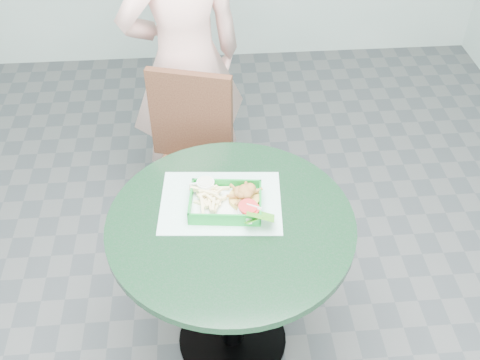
{
  "coord_description": "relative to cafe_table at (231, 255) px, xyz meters",
  "views": [
    {
      "loc": [
        -0.08,
        -1.36,
        2.21
      ],
      "look_at": [
        0.04,
        0.1,
        0.87
      ],
      "focal_mm": 42.0,
      "sensor_mm": 36.0,
      "label": 1
    }
  ],
  "objects": [
    {
      "name": "cafe_table",
      "position": [
        0.0,
        0.0,
        0.0
      ],
      "size": [
        0.89,
        0.89,
        0.75
      ],
      "color": "black",
      "rests_on": "floor"
    },
    {
      "name": "food_basket",
      "position": [
        -0.01,
        0.07,
        0.19
      ],
      "size": [
        0.26,
        0.19,
        0.05
      ],
      "rotation": [
        0.0,
        0.0,
        -0.11
      ],
      "color": "#0E902C",
      "rests_on": "placemat"
    },
    {
      "name": "dining_chair",
      "position": [
        -0.13,
        0.64,
        -0.05
      ],
      "size": [
        0.39,
        0.39,
        0.93
      ],
      "rotation": [
        0.0,
        0.0,
        -0.28
      ],
      "color": "#49281D",
      "rests_on": "floor"
    },
    {
      "name": "floor",
      "position": [
        0.0,
        0.0,
        -0.58
      ],
      "size": [
        4.0,
        5.0,
        0.02
      ],
      "primitive_type": "cube",
      "color": "#303335",
      "rests_on": "ground"
    },
    {
      "name": "sauce_ramekin",
      "position": [
        -0.09,
        0.13,
        0.22
      ],
      "size": [
        0.07,
        0.07,
        0.04
      ],
      "rotation": [
        0.0,
        0.0,
        -0.35
      ],
      "color": "white",
      "rests_on": "food_basket"
    },
    {
      "name": "fries_pile",
      "position": [
        -0.07,
        0.08,
        0.21
      ],
      "size": [
        0.15,
        0.16,
        0.05
      ],
      "primitive_type": null,
      "rotation": [
        0.0,
        0.0,
        0.41
      ],
      "color": "#FFE79E",
      "rests_on": "food_basket"
    },
    {
      "name": "diner_person",
      "position": [
        -0.15,
        0.99,
        0.33
      ],
      "size": [
        0.78,
        0.64,
        1.83
      ],
      "primitive_type": "imported",
      "rotation": [
        0.0,
        0.0,
        3.49
      ],
      "color": "beige",
      "rests_on": "floor"
    },
    {
      "name": "garnish_cup",
      "position": [
        0.08,
        0.0,
        0.21
      ],
      "size": [
        0.12,
        0.12,
        0.05
      ],
      "rotation": [
        0.0,
        0.0,
        0.05
      ],
      "color": "white",
      "rests_on": "food_basket"
    },
    {
      "name": "crab_sandwich",
      "position": [
        0.05,
        0.09,
        0.22
      ],
      "size": [
        0.11,
        0.11,
        0.07
      ],
      "rotation": [
        0.0,
        0.0,
        -0.28
      ],
      "color": "gold",
      "rests_on": "food_basket"
    },
    {
      "name": "placemat",
      "position": [
        -0.03,
        0.09,
        0.17
      ],
      "size": [
        0.46,
        0.36,
        0.0
      ],
      "primitive_type": "cube",
      "rotation": [
        0.0,
        0.0,
        -0.08
      ],
      "color": "silver",
      "rests_on": "cafe_table"
    }
  ]
}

